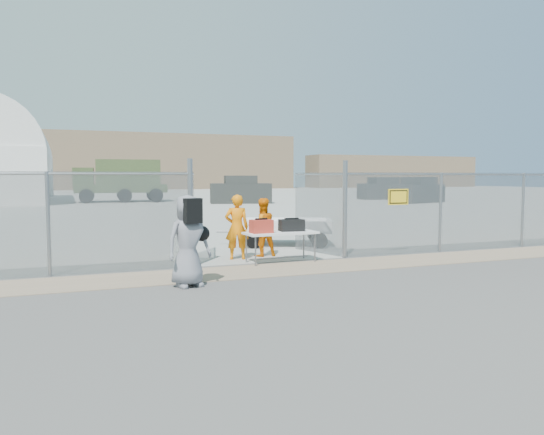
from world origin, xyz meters
name	(u,v)px	position (x,y,z in m)	size (l,w,h in m)	color
ground	(307,277)	(0.00, 0.00, 0.00)	(160.00, 160.00, 0.00)	#454343
tarmac_inside	(118,198)	(0.00, 42.00, 0.01)	(160.00, 80.00, 0.01)	#A1A29A
dirt_strip	(288,269)	(0.00, 1.00, 0.01)	(44.00, 1.60, 0.01)	gray
distant_hills	(129,161)	(5.00, 78.00, 4.50)	(140.00, 6.00, 9.00)	#7F684F
chain_link_fence	(272,217)	(0.00, 2.00, 1.10)	(40.00, 0.20, 2.20)	gray
folding_table	(281,247)	(0.20, 1.92, 0.38)	(1.76, 0.74, 0.75)	white
orange_bag	(261,226)	(-0.32, 1.87, 0.91)	(0.50, 0.34, 0.31)	red
black_duffel	(292,225)	(0.52, 2.02, 0.89)	(0.60, 0.35, 0.29)	black
security_worker_left	(237,227)	(-0.66, 2.73, 0.82)	(0.60, 0.39, 1.64)	orange
security_worker_right	(262,227)	(0.11, 3.00, 0.76)	(0.74, 0.58, 1.53)	orange
visitor	(188,241)	(-2.50, -0.05, 0.87)	(0.86, 0.56, 1.75)	gray
utility_trailer	(286,231)	(1.56, 4.84, 0.42)	(3.49, 1.80, 0.85)	white
military_truck	(121,181)	(-0.40, 34.91, 1.72)	(7.21, 2.66, 3.44)	#3F502A
parked_vehicle_near	(240,190)	(8.02, 29.29, 1.05)	(4.64, 2.10, 2.10)	#2F312F
parked_vehicle_mid	(383,189)	(22.34, 31.39, 0.98)	(4.35, 1.97, 1.97)	#2F312F
parked_vehicle_far	(419,190)	(21.47, 24.99, 0.99)	(4.39, 1.99, 1.99)	#2F312F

